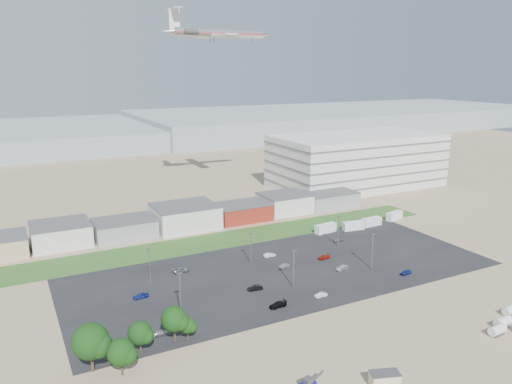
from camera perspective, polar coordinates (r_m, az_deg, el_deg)
ground at (r=125.04m, az=5.87°, el=-12.52°), size 700.00×700.00×0.00m
parking_lot at (r=142.86m, az=3.14°, el=-8.98°), size 120.00×50.00×0.01m
grass_strip at (r=167.41m, az=-3.93°, el=-5.49°), size 160.00×16.00×0.02m
hills_backdrop at (r=423.86m, az=-13.30°, el=6.61°), size 700.00×200.00×9.00m
building_row at (r=177.90m, az=-11.45°, el=-3.22°), size 170.00×20.00×8.00m
parking_garage at (r=245.86m, az=11.45°, el=3.54°), size 80.00×40.00×25.00m
portable_shed at (r=98.26m, az=14.49°, el=-20.02°), size 5.97×4.39×2.70m
storage_tank_nw at (r=125.98m, az=26.42°, el=-13.15°), size 4.30×2.29×2.53m
storage_tank_ne at (r=132.48m, az=27.06°, el=-11.93°), size 4.08×2.27×2.36m
storage_tank_sw at (r=122.08m, az=25.86°, el=-14.00°), size 4.13×2.26×2.41m
box_trailer_a at (r=175.72m, az=7.96°, el=-4.13°), size 8.42×3.63×3.06m
box_trailer_b at (r=180.35m, az=11.05°, el=-3.80°), size 8.10×3.51×2.94m
box_trailer_c at (r=186.24m, az=13.05°, el=-3.33°), size 8.07×2.93×2.98m
box_trailer_d at (r=196.06m, az=15.54°, el=-2.62°), size 8.22×4.45×2.94m
tree_far_left at (r=101.76m, az=-18.37°, el=-16.25°), size 7.42×7.42×11.12m
tree_left at (r=99.91m, az=-15.17°, el=-17.54°), size 5.55×5.55×8.32m
tree_mid at (r=105.89m, az=-13.13°, el=-15.69°), size 5.13×5.13×7.69m
tree_right at (r=108.37m, az=-9.35°, el=-14.43°), size 5.87×5.87×8.80m
tree_near at (r=109.21m, az=-7.84°, el=-15.03°), size 3.86×3.86×5.79m
lightpole_front_l at (r=118.77m, az=-8.65°, el=-11.39°), size 1.19×0.50×10.14m
lightpole_front_m at (r=131.06m, az=4.32°, el=-8.77°), size 1.19×0.50×10.15m
lightpole_front_r at (r=146.03m, az=13.14°, el=-6.63°), size 1.22×0.51×10.38m
lightpole_back_l at (r=136.36m, az=-12.06°, el=-8.25°), size 1.13×0.47×9.60m
lightpole_back_m at (r=145.89m, az=-0.59°, el=-6.48°), size 1.11×0.46×9.40m
lightpole_back_r at (r=161.96m, az=9.42°, el=-4.45°), size 1.19×0.50×10.10m
airliner at (r=218.14m, az=-4.23°, el=17.67°), size 48.95×34.24×14.15m
parked_car_1 at (r=144.91m, az=9.82°, el=-8.56°), size 3.98×1.63×1.28m
parked_car_2 at (r=146.12m, az=16.74°, el=-8.78°), size 3.79×1.88×1.24m
parked_car_3 at (r=122.34m, az=2.52°, el=-12.74°), size 4.66×2.21×1.31m
parked_car_4 at (r=130.73m, az=-0.10°, el=-10.90°), size 4.09×1.84×1.30m
parked_car_5 at (r=129.80m, az=-13.02°, el=-11.47°), size 3.95×1.82×1.31m
parked_car_7 at (r=144.93m, az=3.23°, el=-8.41°), size 3.40×1.56×1.08m
parked_car_8 at (r=167.57m, az=9.40°, el=-5.44°), size 3.28×1.44×1.10m
parked_car_9 at (r=143.04m, az=-8.57°, el=-8.81°), size 4.73×2.28×1.30m
parked_car_10 at (r=112.70m, az=-10.85°, el=-15.53°), size 4.08×1.87×1.16m
parked_car_11 at (r=152.43m, az=1.56°, el=-7.20°), size 3.87×1.50×1.26m
parked_car_12 at (r=152.24m, az=7.77°, el=-7.38°), size 4.11×2.00×1.15m
parked_car_13 at (r=128.31m, az=7.42°, el=-11.58°), size 3.33×1.20×1.09m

